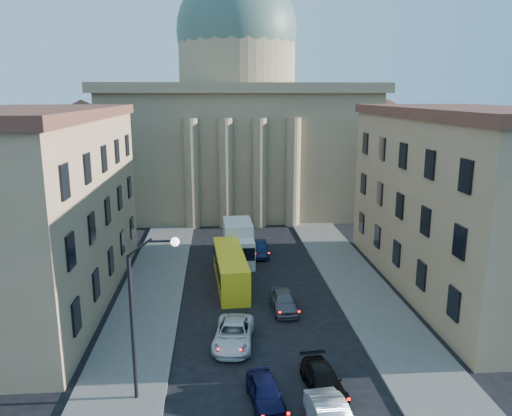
{
  "coord_description": "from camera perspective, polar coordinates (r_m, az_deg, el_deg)",
  "views": [
    {
      "loc": [
        -3.11,
        -15.73,
        15.68
      ],
      "look_at": [
        -0.49,
        16.89,
        8.19
      ],
      "focal_mm": 35.0,
      "sensor_mm": 36.0,
      "label": 1
    }
  ],
  "objects": [
    {
      "name": "sidewalk_left",
      "position": [
        37.55,
        -12.69,
        -12.0
      ],
      "size": [
        5.0,
        60.0,
        0.15
      ],
      "primitive_type": "cube",
      "color": "#55534E",
      "rests_on": "ground"
    },
    {
      "name": "box_truck",
      "position": [
        47.98,
        -1.99,
        -4.03
      ],
      "size": [
        2.78,
        6.7,
        3.64
      ],
      "rotation": [
        0.0,
        0.0,
        0.03
      ],
      "color": "silver",
      "rests_on": "ground"
    },
    {
      "name": "car_right_distant",
      "position": [
        49.65,
        0.31,
        -4.65
      ],
      "size": [
        1.69,
        4.42,
        1.44
      ],
      "primitive_type": "imported",
      "rotation": [
        0.0,
        0.0,
        0.04
      ],
      "color": "black",
      "rests_on": "ground"
    },
    {
      "name": "car_right_mid",
      "position": [
        28.61,
        7.71,
        -18.96
      ],
      "size": [
        2.23,
        4.53,
        1.27
      ],
      "primitive_type": "imported",
      "rotation": [
        0.0,
        0.0,
        0.11
      ],
      "color": "black",
      "rests_on": "ground"
    },
    {
      "name": "church",
      "position": [
        71.37,
        -2.11,
        9.83
      ],
      "size": [
        68.02,
        28.76,
        36.6
      ],
      "color": "#81714F",
      "rests_on": "ground"
    },
    {
      "name": "car_left_near",
      "position": [
        27.45,
        1.05,
        -20.25
      ],
      "size": [
        2.03,
        4.13,
        1.35
      ],
      "primitive_type": "imported",
      "rotation": [
        0.0,
        0.0,
        0.11
      ],
      "color": "black",
      "rests_on": "ground"
    },
    {
      "name": "city_bus",
      "position": [
        42.13,
        -2.95,
        -6.81
      ],
      "size": [
        2.84,
        9.96,
        2.77
      ],
      "rotation": [
        0.0,
        0.0,
        0.06
      ],
      "color": "yellow",
      "rests_on": "ground"
    },
    {
      "name": "street_lamp",
      "position": [
        26.19,
        -12.9,
        -10.84
      ],
      "size": [
        2.62,
        0.44,
        8.83
      ],
      "color": "black",
      "rests_on": "ground"
    },
    {
      "name": "building_left",
      "position": [
        41.04,
        -24.26,
        0.13
      ],
      "size": [
        11.6,
        26.6,
        14.7
      ],
      "color": "tan",
      "rests_on": "ground"
    },
    {
      "name": "sidewalk_right",
      "position": [
        38.94,
        13.43,
        -11.11
      ],
      "size": [
        5.0,
        60.0,
        0.15
      ],
      "primitive_type": "cube",
      "color": "#55534E",
      "rests_on": "ground"
    },
    {
      "name": "car_right_far",
      "position": [
        37.58,
        3.19,
        -10.57
      ],
      "size": [
        1.82,
        4.34,
        1.47
      ],
      "primitive_type": "imported",
      "rotation": [
        0.0,
        0.0,
        0.02
      ],
      "color": "#55555A",
      "rests_on": "ground"
    },
    {
      "name": "building_right",
      "position": [
        43.54,
        23.02,
        0.92
      ],
      "size": [
        11.6,
        26.6,
        14.7
      ],
      "color": "tan",
      "rests_on": "ground"
    },
    {
      "name": "car_left_mid",
      "position": [
        32.88,
        -2.58,
        -14.19
      ],
      "size": [
        3.04,
        5.45,
        1.44
      ],
      "primitive_type": "imported",
      "rotation": [
        0.0,
        0.0,
        -0.13
      ],
      "color": "silver",
      "rests_on": "ground"
    }
  ]
}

